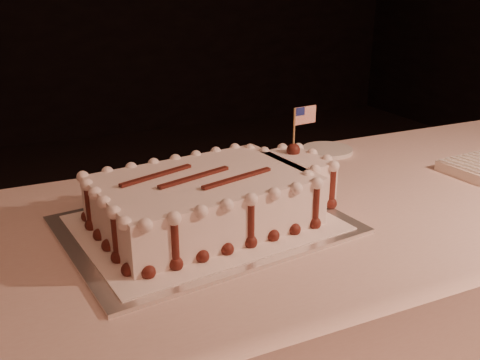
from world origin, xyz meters
name	(u,v)px	position (x,y,z in m)	size (l,w,h in m)	color
cake_board	(205,225)	(-0.08, 0.60, 0.75)	(0.55, 0.41, 0.01)	silver
doily	(205,222)	(-0.08, 0.60, 0.76)	(0.49, 0.37, 0.00)	white
sheet_cake	(217,197)	(-0.06, 0.61, 0.81)	(0.53, 0.34, 0.21)	white
side_plate	(327,150)	(0.42, 0.92, 0.76)	(0.15, 0.15, 0.01)	white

